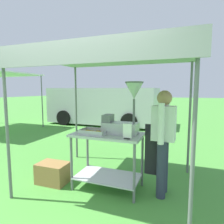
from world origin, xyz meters
name	(u,v)px	position (x,y,z in m)	size (l,w,h in m)	color
ground_plane	(148,129)	(0.00, 6.00, 0.00)	(70.00, 70.00, 0.00)	#478E38
stall_canopy	(110,59)	(0.26, 0.93, 2.10)	(2.69, 2.10, 2.19)	slate
donut_cart	(108,150)	(0.26, 0.83, 0.64)	(1.13, 0.65, 0.92)	#B7B7BC
donut_tray	(94,132)	(0.06, 0.74, 0.94)	(0.43, 0.30, 0.07)	#B7B7BC
donut_fryer	(124,114)	(0.52, 0.89, 1.24)	(0.64, 0.28, 0.82)	#B7B7BC
menu_sign	(127,133)	(0.65, 0.60, 1.01)	(0.13, 0.05, 0.22)	black
vendor	(163,137)	(1.11, 0.94, 0.90)	(0.46, 0.53, 1.61)	#2D3347
supply_crate	(53,173)	(-0.70, 0.65, 0.18)	(0.53, 0.37, 0.35)	olive
van_silver	(103,105)	(-2.21, 6.42, 0.88)	(5.01, 2.11, 1.69)	#BCBCC1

